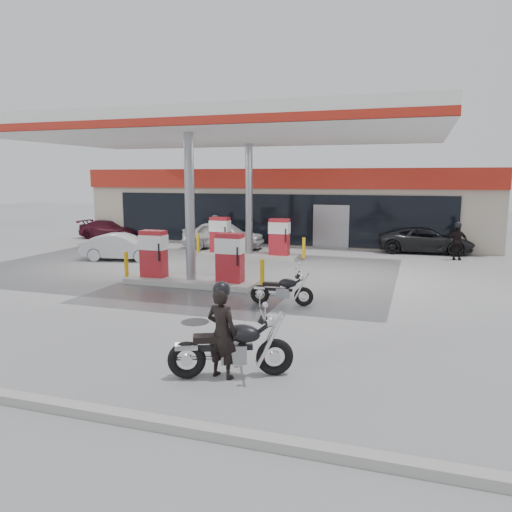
% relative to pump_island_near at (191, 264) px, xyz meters
% --- Properties ---
extents(ground, '(90.00, 90.00, 0.00)m').
position_rel_pump_island_near_xyz_m(ground, '(0.00, -2.00, -0.71)').
color(ground, gray).
rests_on(ground, ground).
extents(wet_patch, '(6.00, 3.00, 0.00)m').
position_rel_pump_island_near_xyz_m(wet_patch, '(0.50, -2.00, -0.71)').
color(wet_patch, '#4C4C4F').
rests_on(wet_patch, ground).
extents(drain_cover, '(0.70, 0.70, 0.01)m').
position_rel_pump_island_near_xyz_m(drain_cover, '(2.00, -4.00, -0.71)').
color(drain_cover, '#38383A').
rests_on(drain_cover, ground).
extents(store_building, '(22.00, 8.22, 4.00)m').
position_rel_pump_island_near_xyz_m(store_building, '(0.01, 13.94, 1.30)').
color(store_building, '#B4AB97').
rests_on(store_building, ground).
extents(canopy, '(16.00, 10.02, 5.51)m').
position_rel_pump_island_near_xyz_m(canopy, '(0.00, 3.00, 4.56)').
color(canopy, silver).
rests_on(canopy, ground).
extents(pump_island_near, '(5.14, 1.30, 1.78)m').
position_rel_pump_island_near_xyz_m(pump_island_near, '(0.00, 0.00, 0.00)').
color(pump_island_near, '#9E9E99').
rests_on(pump_island_near, ground).
extents(pump_island_far, '(5.14, 1.30, 1.78)m').
position_rel_pump_island_near_xyz_m(pump_island_far, '(0.00, 6.00, 0.00)').
color(pump_island_far, '#9E9E99').
rests_on(pump_island_far, ground).
extents(main_motorcycle, '(2.15, 1.17, 1.17)m').
position_rel_pump_island_near_xyz_m(main_motorcycle, '(4.12, -6.90, -0.19)').
color(main_motorcycle, black).
rests_on(main_motorcycle, ground).
extents(biker_main, '(0.68, 0.52, 1.66)m').
position_rel_pump_island_near_xyz_m(biker_main, '(3.94, -6.99, 0.12)').
color(biker_main, black).
rests_on(biker_main, ground).
extents(parked_motorcycle, '(1.81, 0.69, 0.93)m').
position_rel_pump_island_near_xyz_m(parked_motorcycle, '(3.63, -1.67, -0.30)').
color(parked_motorcycle, black).
rests_on(parked_motorcycle, ground).
extents(sedan_white, '(4.24, 2.06, 1.39)m').
position_rel_pump_island_near_xyz_m(sedan_white, '(-2.11, 8.20, -0.01)').
color(sedan_white, silver).
rests_on(sedan_white, ground).
extents(attendant, '(0.81, 0.94, 1.64)m').
position_rel_pump_island_near_xyz_m(attendant, '(-2.80, 8.80, 0.11)').
color(attendant, '#555459').
rests_on(attendant, ground).
extents(hatchback_silver, '(3.67, 1.82, 1.16)m').
position_rel_pump_island_near_xyz_m(hatchback_silver, '(-4.98, 3.60, -0.13)').
color(hatchback_silver, '#B1B2B9').
rests_on(hatchback_silver, ground).
extents(parked_car_left, '(3.75, 1.58, 1.08)m').
position_rel_pump_island_near_xyz_m(parked_car_left, '(-10.00, 10.00, -0.17)').
color(parked_car_left, '#450F1C').
rests_on(parked_car_left, ground).
extents(parked_car_right, '(4.49, 2.30, 1.21)m').
position_rel_pump_island_near_xyz_m(parked_car_right, '(7.53, 10.00, -0.10)').
color(parked_car_right, black).
rests_on(parked_car_right, ground).
extents(biker_walking, '(0.95, 0.47, 1.57)m').
position_rel_pump_island_near_xyz_m(biker_walking, '(8.80, 8.20, 0.07)').
color(biker_walking, black).
rests_on(biker_walking, ground).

